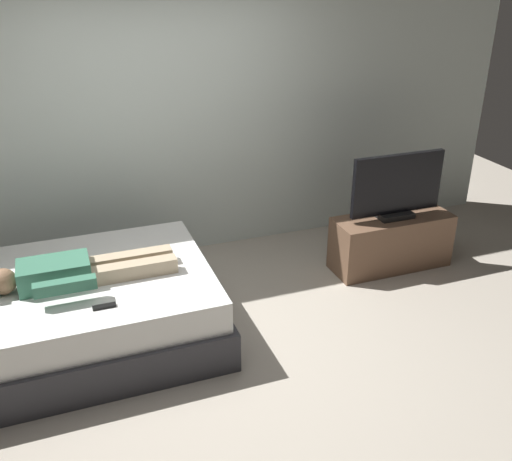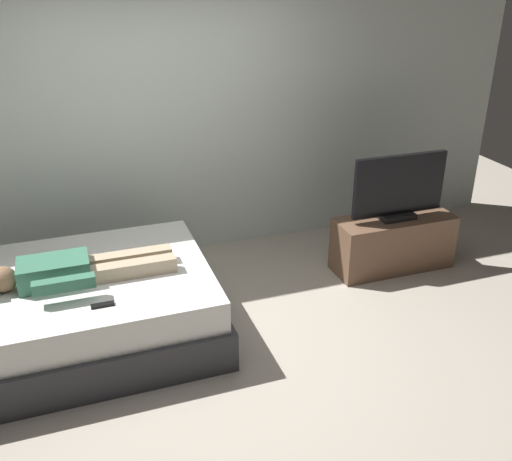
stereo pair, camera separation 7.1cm
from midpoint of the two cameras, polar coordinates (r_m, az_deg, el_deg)
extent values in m
plane|color=#ADA393|center=(4.25, -3.70, -12.14)|extent=(10.00, 10.00, 0.00)
cube|color=silver|center=(5.33, -5.23, 12.34)|extent=(6.40, 0.10, 2.80)
cube|color=#333338|center=(4.48, -16.99, -8.81)|extent=(2.04, 1.51, 0.30)
cube|color=white|center=(4.34, -17.44, -5.84)|extent=(1.96, 1.43, 0.24)
cube|color=#387056|center=(4.20, -19.12, -3.90)|extent=(0.48, 0.28, 0.18)
sphere|color=#936B4C|center=(4.22, -23.56, -4.50)|extent=(0.18, 0.18, 0.18)
cube|color=tan|center=(4.16, -11.62, -3.77)|extent=(0.60, 0.11, 0.11)
cube|color=tan|center=(4.30, -11.94, -2.79)|extent=(0.60, 0.11, 0.11)
cube|color=#387056|center=(3.93, -18.20, -5.15)|extent=(0.40, 0.08, 0.08)
cube|color=black|center=(3.87, -14.61, -7.23)|extent=(0.15, 0.04, 0.02)
cube|color=brown|center=(5.38, 13.91, -1.21)|extent=(1.10, 0.40, 0.50)
cube|color=black|center=(5.27, 14.21, 1.47)|extent=(0.32, 0.20, 0.05)
cube|color=black|center=(5.16, 14.55, 4.47)|extent=(0.88, 0.05, 0.54)
camera|label=1|loc=(0.04, -89.54, 0.22)|focal=39.91mm
camera|label=2|loc=(0.04, 90.46, -0.22)|focal=39.91mm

